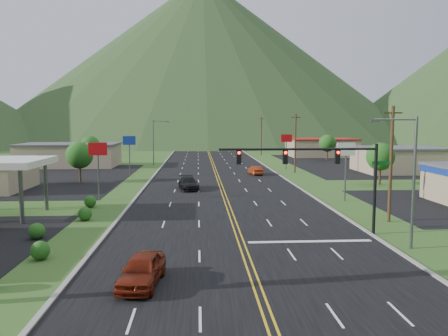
{
  "coord_description": "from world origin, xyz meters",
  "views": [
    {
      "loc": [
        -3.05,
        -18.35,
        8.63
      ],
      "look_at": [
        -0.71,
        20.69,
        4.5
      ],
      "focal_mm": 35.0,
      "sensor_mm": 36.0,
      "label": 1
    }
  ],
  "objects": [
    {
      "name": "traffic_signal",
      "position": [
        6.48,
        14.0,
        5.33
      ],
      "size": [
        13.1,
        0.43,
        7.0
      ],
      "color": "black",
      "rests_on": "ground"
    },
    {
      "name": "utility_pole_c",
      "position": [
        13.5,
        95.0,
        5.13
      ],
      "size": [
        1.6,
        0.28,
        10.0
      ],
      "color": "#382314",
      "rests_on": "ground"
    },
    {
      "name": "building_west_far",
      "position": [
        -28.0,
        68.0,
        2.26
      ],
      "size": [
        18.4,
        11.4,
        4.5
      ],
      "color": "tan",
      "rests_on": "ground"
    },
    {
      "name": "curb_west",
      "position": [
        -10.15,
        0.0,
        0.0
      ],
      "size": [
        0.3,
        460.0,
        0.14
      ],
      "primitive_type": "cube",
      "color": "gray",
      "rests_on": "ground"
    },
    {
      "name": "utility_pole_a",
      "position": [
        13.5,
        18.0,
        5.13
      ],
      "size": [
        1.6,
        0.28,
        10.0
      ],
      "color": "#382314",
      "rests_on": "ground"
    },
    {
      "name": "car_red_near",
      "position": [
        -6.05,
        4.24,
        0.81
      ],
      "size": [
        2.47,
        4.98,
        1.63
      ],
      "primitive_type": "imported",
      "rotation": [
        0.0,
        0.0,
        -0.12
      ],
      "color": "maroon",
      "rests_on": "ground"
    },
    {
      "name": "streetlight_east",
      "position": [
        11.18,
        10.0,
        5.18
      ],
      "size": [
        3.28,
        0.25,
        9.0
      ],
      "color": "#59595E",
      "rests_on": "ground"
    },
    {
      "name": "mountain_n",
      "position": [
        0.0,
        220.0,
        42.5
      ],
      "size": [
        220.0,
        220.0,
        85.0
      ],
      "primitive_type": "cone",
      "color": "#1A3819",
      "rests_on": "ground"
    },
    {
      "name": "pole_sign_east_b",
      "position": [
        13.0,
        60.0,
        5.05
      ],
      "size": [
        2.0,
        0.18,
        6.4
      ],
      "color": "#59595E",
      "rests_on": "ground"
    },
    {
      "name": "tree_west_a",
      "position": [
        -20.0,
        45.0,
        3.89
      ],
      "size": [
        3.84,
        3.84,
        5.82
      ],
      "color": "#382314",
      "rests_on": "ground"
    },
    {
      "name": "building_east_mid",
      "position": [
        32.0,
        55.0,
        2.16
      ],
      "size": [
        14.4,
        11.4,
        4.3
      ],
      "color": "tan",
      "rests_on": "ground"
    },
    {
      "name": "pole_sign_west_b",
      "position": [
        -14.0,
        52.0,
        5.05
      ],
      "size": [
        2.0,
        0.18,
        6.4
      ],
      "color": "#59595E",
      "rests_on": "ground"
    },
    {
      "name": "car_dark_mid",
      "position": [
        -4.29,
        37.08,
        0.78
      ],
      "size": [
        2.96,
        5.65,
        1.56
      ],
      "primitive_type": "imported",
      "rotation": [
        0.0,
        0.0,
        0.15
      ],
      "color": "black",
      "rests_on": "ground"
    },
    {
      "name": "utility_pole_b",
      "position": [
        13.5,
        55.0,
        5.13
      ],
      "size": [
        1.6,
        0.28,
        10.0
      ],
      "color": "#382314",
      "rests_on": "ground"
    },
    {
      "name": "tree_east_a",
      "position": [
        22.0,
        40.0,
        3.89
      ],
      "size": [
        3.84,
        3.84,
        5.82
      ],
      "color": "#382314",
      "rests_on": "ground"
    },
    {
      "name": "utility_pole_d",
      "position": [
        13.5,
        135.0,
        5.13
      ],
      "size": [
        1.6,
        0.28,
        10.0
      ],
      "color": "#382314",
      "rests_on": "ground"
    },
    {
      "name": "tree_east_b",
      "position": [
        26.0,
        78.0,
        3.89
      ],
      "size": [
        3.84,
        3.84,
        5.82
      ],
      "color": "#382314",
      "rests_on": "ground"
    },
    {
      "name": "building_east_far",
      "position": [
        28.0,
        90.0,
        2.26
      ],
      "size": [
        16.4,
        12.4,
        4.5
      ],
      "color": "tan",
      "rests_on": "ground"
    },
    {
      "name": "road",
      "position": [
        0.0,
        0.0,
        0.0
      ],
      "size": [
        20.0,
        460.0,
        0.04
      ],
      "primitive_type": "cube",
      "color": "black",
      "rests_on": "ground"
    },
    {
      "name": "tree_west_b",
      "position": [
        -25.0,
        72.0,
        3.89
      ],
      "size": [
        3.84,
        3.84,
        5.82
      ],
      "color": "#382314",
      "rests_on": "ground"
    },
    {
      "name": "car_red_far",
      "position": [
        6.33,
        52.21,
        0.71
      ],
      "size": [
        2.12,
        4.47,
        1.42
      ],
      "primitive_type": "imported",
      "rotation": [
        0.0,
        0.0,
        3.29
      ],
      "color": "maroon",
      "rests_on": "ground"
    },
    {
      "name": "pole_sign_east_a",
      "position": [
        13.0,
        28.0,
        5.05
      ],
      "size": [
        2.0,
        0.18,
        6.4
      ],
      "color": "#59595E",
      "rests_on": "ground"
    },
    {
      "name": "streetlight_west",
      "position": [
        -11.68,
        70.0,
        5.18
      ],
      "size": [
        3.28,
        0.25,
        9.0
      ],
      "color": "#59595E",
      "rests_on": "ground"
    },
    {
      "name": "ground",
      "position": [
        0.0,
        0.0,
        0.0
      ],
      "size": [
        500.0,
        500.0,
        0.0
      ],
      "primitive_type": "plane",
      "color": "#294A1A",
      "rests_on": "ground"
    },
    {
      "name": "pole_sign_west_a",
      "position": [
        -14.0,
        30.0,
        5.05
      ],
      "size": [
        2.0,
        0.18,
        6.4
      ],
      "color": "#59595E",
      "rests_on": "ground"
    }
  ]
}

